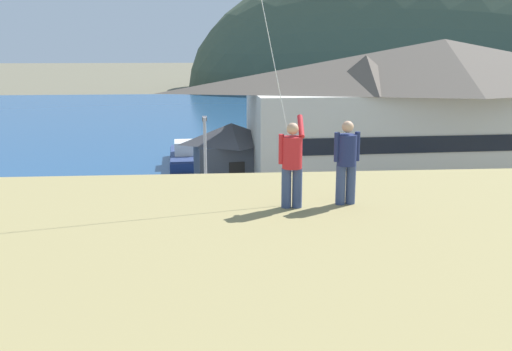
% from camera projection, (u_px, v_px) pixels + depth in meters
% --- Properties ---
extents(ground_plane, '(600.00, 600.00, 0.00)m').
position_uv_depth(ground_plane, '(298.00, 334.00, 20.81)').
color(ground_plane, '#66604C').
extents(parking_lot_pad, '(40.00, 20.00, 0.10)m').
position_uv_depth(parking_lot_pad, '(281.00, 278.00, 25.66)').
color(parking_lot_pad, gray).
rests_on(parking_lot_pad, ground).
extents(bay_water, '(360.00, 84.00, 0.03)m').
position_uv_depth(bay_water, '(233.00, 120.00, 79.09)').
color(bay_water, navy).
rests_on(bay_water, ground).
extents(far_hill_west_ridge, '(117.46, 56.30, 64.50)m').
position_uv_depth(far_hill_west_ridge, '(431.00, 87.00, 139.66)').
color(far_hill_west_ridge, '#42513D').
rests_on(far_hill_west_ridge, ground).
extents(harbor_lodge, '(29.28, 10.23, 10.61)m').
position_uv_depth(harbor_lodge, '(440.00, 110.00, 41.40)').
color(harbor_lodge, beige).
rests_on(harbor_lodge, ground).
extents(storage_shed_waterside, '(6.10, 5.27, 4.73)m').
position_uv_depth(storage_shed_waterside, '(232.00, 154.00, 41.62)').
color(storage_shed_waterside, '#474C56').
rests_on(storage_shed_waterside, ground).
extents(wharf_dock, '(3.20, 11.04, 0.70)m').
position_uv_depth(wharf_dock, '(227.00, 156.00, 51.72)').
color(wharf_dock, '#70604C').
rests_on(wharf_dock, ground).
extents(moored_boat_wharfside, '(3.08, 8.33, 2.16)m').
position_uv_depth(moored_boat_wharfside, '(186.00, 157.00, 49.77)').
color(moored_boat_wharfside, navy).
rests_on(moored_boat_wharfside, ground).
extents(parked_car_mid_row_far, '(4.23, 2.11, 1.82)m').
position_uv_depth(parked_car_mid_row_far, '(424.00, 296.00, 21.50)').
color(parked_car_mid_row_far, navy).
rests_on(parked_car_mid_row_far, parking_lot_pad).
extents(parked_car_back_row_right, '(4.31, 2.27, 1.82)m').
position_uv_depth(parked_car_back_row_right, '(436.00, 236.00, 28.26)').
color(parked_car_back_row_right, '#9EA3A8').
rests_on(parked_car_back_row_right, parking_lot_pad).
extents(parked_car_mid_row_center, '(4.32, 2.30, 1.82)m').
position_uv_depth(parked_car_mid_row_center, '(71.00, 246.00, 26.86)').
color(parked_car_mid_row_center, slate).
rests_on(parked_car_mid_row_center, parking_lot_pad).
extents(parked_car_front_row_red, '(4.22, 2.10, 1.82)m').
position_uv_depth(parked_car_front_row_red, '(291.00, 241.00, 27.50)').
color(parked_car_front_row_red, slate).
rests_on(parked_car_front_row_red, parking_lot_pad).
extents(parked_car_mid_row_near, '(4.21, 2.08, 1.82)m').
position_uv_depth(parked_car_mid_row_near, '(54.00, 306.00, 20.72)').
color(parked_car_mid_row_near, navy).
rests_on(parked_car_mid_row_near, parking_lot_pad).
extents(parked_car_front_row_end, '(4.30, 2.26, 1.82)m').
position_uv_depth(parked_car_front_row_end, '(208.00, 311.00, 20.30)').
color(parked_car_front_row_end, silver).
rests_on(parked_car_front_row_end, parking_lot_pad).
extents(parking_light_pole, '(0.24, 0.78, 6.51)m').
position_uv_depth(parking_light_pole, '(205.00, 169.00, 29.94)').
color(parking_light_pole, '#ADADB2').
rests_on(parking_light_pole, parking_lot_pad).
extents(person_kite_flyer, '(0.54, 0.65, 1.86)m').
position_uv_depth(person_kite_flyer, '(292.00, 162.00, 11.50)').
color(person_kite_flyer, '#384770').
rests_on(person_kite_flyer, grassy_hill_foreground).
extents(person_companion, '(0.55, 0.40, 1.74)m').
position_uv_depth(person_companion, '(347.00, 160.00, 11.76)').
color(person_companion, '#384770').
rests_on(person_companion, grassy_hill_foreground).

